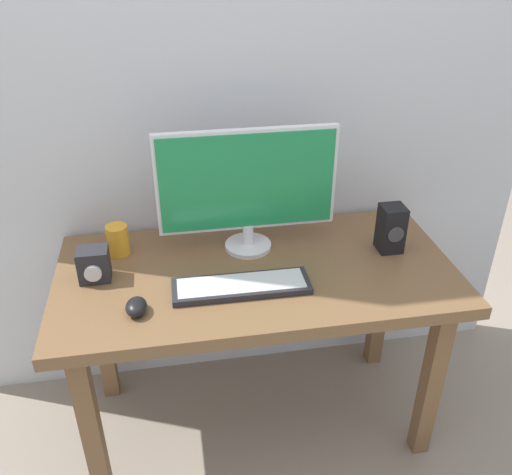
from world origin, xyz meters
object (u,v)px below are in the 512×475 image
at_px(keyboard_primary, 241,286).
at_px(mouse, 136,307).
at_px(speaker_right, 391,228).
at_px(desk, 256,291).
at_px(audio_controller, 94,265).
at_px(monitor, 247,186).
at_px(coffee_mug, 118,240).

xyz_separation_m(keyboard_primary, mouse, (-0.32, -0.06, 0.01)).
relative_size(keyboard_primary, speaker_right, 2.60).
xyz_separation_m(desk, audio_controller, (-0.52, 0.03, 0.15)).
bearing_deg(desk, keyboard_primary, -122.19).
height_order(mouse, speaker_right, speaker_right).
distance_m(monitor, speaker_right, 0.52).
bearing_deg(keyboard_primary, audio_controller, 163.36).
bearing_deg(desk, monitor, 92.24).
bearing_deg(coffee_mug, audio_controller, -114.84).
height_order(keyboard_primary, mouse, mouse).
relative_size(desk, mouse, 15.21).
relative_size(monitor, audio_controller, 5.53).
bearing_deg(monitor, mouse, -140.15).
relative_size(desk, keyboard_primary, 3.04).
height_order(desk, coffee_mug, coffee_mug).
xyz_separation_m(mouse, coffee_mug, (-0.06, 0.35, 0.03)).
xyz_separation_m(monitor, keyboard_primary, (-0.06, -0.25, -0.22)).
height_order(audio_controller, coffee_mug, audio_controller).
bearing_deg(speaker_right, audio_controller, -179.17).
distance_m(desk, audio_controller, 0.54).
relative_size(keyboard_primary, coffee_mug, 4.03).
height_order(monitor, keyboard_primary, monitor).
bearing_deg(keyboard_primary, mouse, -168.55).
xyz_separation_m(desk, coffee_mug, (-0.45, 0.18, 0.14)).
xyz_separation_m(desk, monitor, (-0.01, 0.15, 0.33)).
relative_size(speaker_right, coffee_mug, 1.55).
height_order(desk, audio_controller, audio_controller).
distance_m(desk, speaker_right, 0.51).
distance_m(speaker_right, audio_controller, 1.00).
bearing_deg(mouse, coffee_mug, 105.59).
bearing_deg(keyboard_primary, desk, 57.81).
bearing_deg(speaker_right, desk, -174.77).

